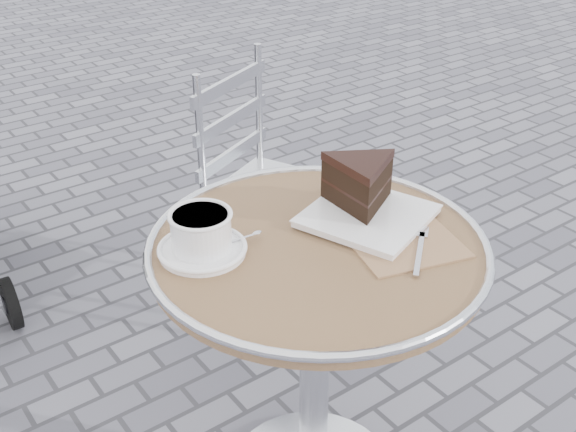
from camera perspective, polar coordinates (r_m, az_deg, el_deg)
cafe_table at (r=1.59m, az=2.24°, el=-7.22°), size 0.72×0.72×0.74m
cappuccino_set at (r=1.46m, az=-6.79°, el=-1.50°), size 0.21×0.18×0.09m
cake_plate_set at (r=1.58m, az=5.98°, el=2.02°), size 0.31×0.40×0.13m
bistro_chair at (r=2.28m, az=-2.82°, el=4.14°), size 0.52×0.52×0.87m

